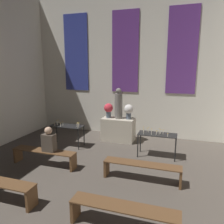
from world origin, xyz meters
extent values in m
cube|color=silver|center=(0.00, 10.78, 2.84)|extent=(8.01, 0.12, 5.67)
cube|color=navy|center=(-2.18, 10.70, 3.40)|extent=(1.09, 0.03, 3.18)
cube|color=#60337F|center=(0.00, 10.70, 3.40)|extent=(1.09, 0.03, 3.18)
cube|color=#60337F|center=(2.18, 10.70, 3.40)|extent=(1.09, 0.03, 3.18)
cube|color=#BCB29E|center=(0.00, 9.78, 0.44)|extent=(1.23, 0.67, 0.88)
cylinder|color=slate|center=(0.00, 9.78, 1.36)|extent=(0.30, 0.30, 0.95)
sphere|color=slate|center=(0.00, 9.78, 1.94)|extent=(0.21, 0.21, 0.21)
cylinder|color=#4C5666|center=(-0.40, 9.78, 1.02)|extent=(0.19, 0.19, 0.27)
sphere|color=#DB3342|center=(-0.40, 9.78, 1.27)|extent=(0.35, 0.35, 0.35)
cylinder|color=#4C5666|center=(0.40, 9.78, 1.02)|extent=(0.19, 0.19, 0.27)
sphere|color=silver|center=(0.40, 9.78, 1.27)|extent=(0.35, 0.35, 0.35)
cube|color=black|center=(-1.61, 8.65, 0.74)|extent=(1.20, 0.52, 0.02)
cylinder|color=black|center=(-2.18, 8.41, 0.37)|extent=(0.04, 0.04, 0.73)
cylinder|color=black|center=(-1.04, 8.41, 0.37)|extent=(0.04, 0.04, 0.73)
cylinder|color=black|center=(-2.18, 8.88, 0.37)|extent=(0.04, 0.04, 0.73)
cylinder|color=black|center=(-1.04, 8.88, 0.37)|extent=(0.04, 0.04, 0.73)
cylinder|color=silver|center=(-1.98, 8.48, 0.80)|extent=(0.02, 0.02, 0.09)
sphere|color=#F9CC4C|center=(-1.98, 8.48, 0.86)|extent=(0.02, 0.02, 0.02)
cylinder|color=silver|center=(-1.08, 8.53, 0.83)|extent=(0.02, 0.02, 0.14)
sphere|color=#F9CC4C|center=(-1.08, 8.53, 0.91)|extent=(0.02, 0.02, 0.02)
cylinder|color=silver|center=(-1.11, 8.54, 0.84)|extent=(0.02, 0.02, 0.17)
sphere|color=#F9CC4C|center=(-1.11, 8.54, 0.94)|extent=(0.02, 0.02, 0.02)
cylinder|color=silver|center=(-1.95, 8.60, 0.84)|extent=(0.02, 0.02, 0.18)
sphere|color=#F9CC4C|center=(-1.95, 8.60, 0.94)|extent=(0.02, 0.02, 0.02)
cylinder|color=silver|center=(-2.01, 8.65, 0.83)|extent=(0.02, 0.02, 0.14)
sphere|color=#F9CC4C|center=(-2.01, 8.65, 0.91)|extent=(0.02, 0.02, 0.02)
cylinder|color=silver|center=(-1.17, 8.78, 0.81)|extent=(0.02, 0.02, 0.10)
sphere|color=#F9CC4C|center=(-1.17, 8.78, 0.87)|extent=(0.02, 0.02, 0.02)
cylinder|color=silver|center=(-1.13, 8.64, 0.82)|extent=(0.02, 0.02, 0.13)
sphere|color=#F9CC4C|center=(-1.13, 8.64, 0.89)|extent=(0.02, 0.02, 0.02)
cylinder|color=silver|center=(-1.18, 8.61, 0.81)|extent=(0.02, 0.02, 0.12)
sphere|color=#F9CC4C|center=(-1.18, 8.61, 0.89)|extent=(0.02, 0.02, 0.02)
cylinder|color=silver|center=(-1.74, 8.47, 0.81)|extent=(0.02, 0.02, 0.12)
sphere|color=#F9CC4C|center=(-1.74, 8.47, 0.88)|extent=(0.02, 0.02, 0.02)
cylinder|color=silver|center=(-1.77, 8.68, 0.81)|extent=(0.02, 0.02, 0.11)
sphere|color=#F9CC4C|center=(-1.77, 8.68, 0.87)|extent=(0.02, 0.02, 0.02)
cylinder|color=silver|center=(-2.06, 8.86, 0.81)|extent=(0.02, 0.02, 0.12)
sphere|color=#F9CC4C|center=(-2.06, 8.86, 0.88)|extent=(0.02, 0.02, 0.02)
cube|color=black|center=(1.61, 8.65, 0.74)|extent=(1.20, 0.52, 0.02)
cylinder|color=black|center=(1.04, 8.41, 0.37)|extent=(0.04, 0.04, 0.73)
cylinder|color=black|center=(2.18, 8.41, 0.37)|extent=(0.04, 0.04, 0.73)
cylinder|color=black|center=(1.04, 8.88, 0.37)|extent=(0.04, 0.04, 0.73)
cylinder|color=black|center=(2.18, 8.88, 0.37)|extent=(0.04, 0.04, 0.73)
cylinder|color=silver|center=(1.59, 8.67, 0.80)|extent=(0.02, 0.02, 0.09)
sphere|color=#F9CC4C|center=(1.59, 8.67, 0.86)|extent=(0.02, 0.02, 0.02)
cylinder|color=silver|center=(1.94, 8.44, 0.80)|extent=(0.02, 0.02, 0.09)
sphere|color=#F9CC4C|center=(1.94, 8.44, 0.86)|extent=(0.02, 0.02, 0.02)
cylinder|color=silver|center=(1.59, 8.54, 0.81)|extent=(0.02, 0.02, 0.11)
sphere|color=#F9CC4C|center=(1.59, 8.54, 0.88)|extent=(0.02, 0.02, 0.02)
cylinder|color=silver|center=(1.67, 8.60, 0.84)|extent=(0.02, 0.02, 0.18)
sphere|color=#F9CC4C|center=(1.67, 8.60, 0.95)|extent=(0.02, 0.02, 0.02)
cylinder|color=silver|center=(1.44, 8.52, 0.84)|extent=(0.02, 0.02, 0.17)
sphere|color=#F9CC4C|center=(1.44, 8.52, 0.94)|extent=(0.02, 0.02, 0.02)
cylinder|color=silver|center=(1.20, 8.47, 0.83)|extent=(0.02, 0.02, 0.16)
sphere|color=#F9CC4C|center=(1.20, 8.47, 0.92)|extent=(0.02, 0.02, 0.02)
cylinder|color=silver|center=(1.14, 8.77, 0.83)|extent=(0.02, 0.02, 0.14)
sphere|color=#F9CC4C|center=(1.14, 8.77, 0.91)|extent=(0.02, 0.02, 0.02)
cylinder|color=silver|center=(1.71, 8.67, 0.82)|extent=(0.02, 0.02, 0.14)
sphere|color=#F9CC4C|center=(1.71, 8.67, 0.90)|extent=(0.02, 0.02, 0.02)
cylinder|color=silver|center=(1.26, 8.80, 0.80)|extent=(0.02, 0.02, 0.10)
sphere|color=#F9CC4C|center=(1.26, 8.80, 0.87)|extent=(0.02, 0.02, 0.02)
cylinder|color=silver|center=(1.78, 8.69, 0.81)|extent=(0.02, 0.02, 0.12)
sphere|color=#F9CC4C|center=(1.78, 8.69, 0.89)|extent=(0.02, 0.02, 0.02)
cylinder|color=silver|center=(1.32, 8.73, 0.83)|extent=(0.02, 0.02, 0.15)
sphere|color=#F9CC4C|center=(1.32, 8.73, 0.92)|extent=(0.02, 0.02, 0.02)
cube|color=brown|center=(-0.49, 5.22, 0.22)|extent=(0.06, 0.32, 0.44)
cube|color=brown|center=(1.43, 5.22, 0.45)|extent=(1.93, 0.36, 0.03)
cube|color=brown|center=(0.49, 5.22, 0.22)|extent=(0.06, 0.32, 0.44)
cube|color=brown|center=(-1.43, 7.00, 0.45)|extent=(1.93, 0.36, 0.03)
cube|color=brown|center=(-2.36, 7.00, 0.22)|extent=(0.06, 0.32, 0.44)
cube|color=brown|center=(-0.49, 7.00, 0.22)|extent=(0.06, 0.32, 0.44)
cube|color=brown|center=(1.43, 7.00, 0.45)|extent=(1.93, 0.36, 0.03)
cube|color=brown|center=(0.49, 7.00, 0.22)|extent=(0.06, 0.32, 0.44)
cube|color=brown|center=(2.36, 7.00, 0.22)|extent=(0.06, 0.32, 0.44)
cube|color=#4C4238|center=(-1.24, 7.00, 0.71)|extent=(0.36, 0.24, 0.50)
sphere|color=tan|center=(-1.24, 7.00, 1.07)|extent=(0.21, 0.21, 0.21)
camera|label=1|loc=(2.27, 1.95, 2.83)|focal=35.00mm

